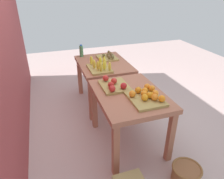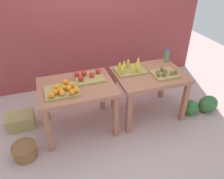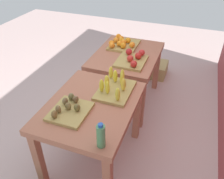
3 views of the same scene
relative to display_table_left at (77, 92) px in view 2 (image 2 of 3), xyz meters
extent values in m
plane|color=#C2A6A2|center=(0.56, 0.00, -0.64)|extent=(8.00, 8.00, 0.00)
cube|color=#973A3D|center=(0.56, 1.35, 0.86)|extent=(4.40, 0.12, 3.00)
cube|color=#A8674D|center=(0.00, 0.00, 0.08)|extent=(1.04, 0.80, 0.06)
cube|color=#A8674D|center=(-0.46, -0.34, -0.29)|extent=(0.07, 0.07, 0.69)
cube|color=#A8674D|center=(0.46, -0.34, -0.29)|extent=(0.07, 0.07, 0.69)
cube|color=#A8674D|center=(-0.46, 0.34, -0.29)|extent=(0.07, 0.07, 0.69)
cube|color=#A8674D|center=(0.46, 0.34, -0.29)|extent=(0.07, 0.07, 0.69)
cube|color=#A8674D|center=(1.12, 0.00, 0.08)|extent=(1.04, 0.80, 0.06)
cube|color=#A8674D|center=(0.66, -0.34, -0.29)|extent=(0.07, 0.07, 0.69)
cube|color=#A8674D|center=(1.58, -0.34, -0.29)|extent=(0.07, 0.07, 0.69)
cube|color=#A8674D|center=(0.66, 0.34, -0.29)|extent=(0.07, 0.07, 0.69)
cube|color=#A8674D|center=(1.58, 0.34, -0.29)|extent=(0.07, 0.07, 0.69)
cube|color=tan|center=(-0.21, -0.11, 0.12)|extent=(0.44, 0.36, 0.03)
sphere|color=orange|center=(-0.18, -0.10, 0.18)|extent=(0.10, 0.10, 0.08)
sphere|color=orange|center=(-0.26, -0.07, 0.18)|extent=(0.11, 0.11, 0.08)
sphere|color=orange|center=(-0.09, -0.25, 0.18)|extent=(0.11, 0.11, 0.08)
sphere|color=orange|center=(-0.14, 0.03, 0.18)|extent=(0.11, 0.11, 0.08)
sphere|color=orange|center=(-0.03, -0.22, 0.18)|extent=(0.11, 0.11, 0.08)
sphere|color=orange|center=(-0.34, -0.23, 0.18)|extent=(0.09, 0.09, 0.08)
sphere|color=orange|center=(-0.12, -0.14, 0.18)|extent=(0.11, 0.11, 0.08)
sphere|color=orange|center=(-0.23, -0.15, 0.18)|extent=(0.08, 0.08, 0.08)
sphere|color=orange|center=(-0.07, -0.08, 0.18)|extent=(0.11, 0.11, 0.08)
sphere|color=orange|center=(-0.29, -0.18, 0.18)|extent=(0.10, 0.10, 0.08)
sphere|color=orange|center=(-0.21, -0.23, 0.18)|extent=(0.10, 0.10, 0.08)
cube|color=tan|center=(0.22, 0.12, 0.12)|extent=(0.40, 0.34, 0.03)
sphere|color=red|center=(0.15, 0.19, 0.18)|extent=(0.11, 0.11, 0.08)
sphere|color=red|center=(0.25, 0.12, 0.18)|extent=(0.11, 0.11, 0.08)
sphere|color=red|center=(0.08, 0.05, 0.18)|extent=(0.10, 0.10, 0.08)
sphere|color=red|center=(0.05, 0.21, 0.18)|extent=(0.09, 0.09, 0.08)
sphere|color=red|center=(0.37, 0.19, 0.18)|extent=(0.09, 0.09, 0.08)
cube|color=tan|center=(0.86, 0.14, 0.12)|extent=(0.44, 0.32, 0.03)
ellipsoid|color=yellow|center=(0.86, 0.06, 0.21)|extent=(0.04, 0.05, 0.14)
ellipsoid|color=yellow|center=(0.69, 0.16, 0.21)|extent=(0.07, 0.06, 0.14)
ellipsoid|color=yellow|center=(0.95, 0.10, 0.21)|extent=(0.06, 0.06, 0.14)
ellipsoid|color=yellow|center=(0.77, 0.19, 0.21)|extent=(0.06, 0.07, 0.14)
ellipsoid|color=yellow|center=(0.68, 0.03, 0.21)|extent=(0.06, 0.06, 0.14)
ellipsoid|color=yellow|center=(0.73, 0.10, 0.21)|extent=(0.06, 0.06, 0.14)
ellipsoid|color=yellow|center=(1.02, 0.23, 0.21)|extent=(0.06, 0.06, 0.14)
ellipsoid|color=yellow|center=(0.94, 0.04, 0.21)|extent=(0.06, 0.05, 0.14)
ellipsoid|color=yellow|center=(0.85, 0.23, 0.21)|extent=(0.05, 0.05, 0.14)
cube|color=tan|center=(1.30, -0.12, 0.12)|extent=(0.36, 0.32, 0.03)
ellipsoid|color=brown|center=(1.16, -0.18, 0.18)|extent=(0.07, 0.07, 0.07)
ellipsoid|color=brown|center=(1.30, -0.14, 0.18)|extent=(0.05, 0.06, 0.07)
ellipsoid|color=brown|center=(1.43, -0.19, 0.18)|extent=(0.06, 0.05, 0.07)
ellipsoid|color=brown|center=(1.36, -0.20, 0.18)|extent=(0.07, 0.07, 0.07)
ellipsoid|color=brown|center=(1.24, -0.20, 0.18)|extent=(0.06, 0.05, 0.07)
ellipsoid|color=brown|center=(1.18, -0.12, 0.18)|extent=(0.07, 0.07, 0.07)
ellipsoid|color=brown|center=(1.29, -0.05, 0.18)|extent=(0.07, 0.07, 0.07)
cylinder|color=#4C8C59|center=(1.55, 0.28, 0.21)|extent=(0.07, 0.07, 0.20)
cylinder|color=blue|center=(1.55, 0.28, 0.32)|extent=(0.04, 0.04, 0.02)
ellipsoid|color=#326833|center=(2.13, -0.28, -0.50)|extent=(0.42, 0.36, 0.27)
ellipsoid|color=#327433|center=(1.81, -0.25, -0.52)|extent=(0.36, 0.36, 0.24)
cylinder|color=#8F5C3A|center=(-0.80, -0.35, -0.54)|extent=(0.30, 0.30, 0.19)
torus|color=brown|center=(-0.80, -0.35, -0.45)|extent=(0.32, 0.32, 0.02)
cube|color=tan|center=(-0.85, 0.30, -0.53)|extent=(0.40, 0.30, 0.22)
camera|label=1|loc=(-2.04, 0.91, 1.32)|focal=33.46mm
camera|label=2|loc=(-0.34, -2.59, 1.69)|focal=35.25mm
camera|label=3|loc=(2.65, 0.77, 1.46)|focal=37.54mm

